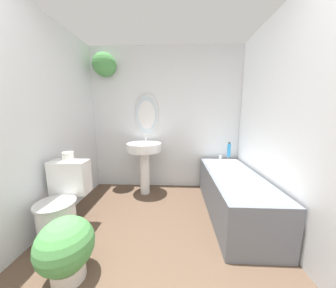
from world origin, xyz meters
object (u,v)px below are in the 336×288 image
at_px(toilet, 62,205).
at_px(potted_plant, 66,247).
at_px(shampoo_bottle, 229,150).
at_px(bathtub, 233,193).
at_px(pedestal_sink, 144,155).
at_px(toilet_paper_roll, 68,156).

relative_size(toilet, potted_plant, 1.53).
bearing_deg(potted_plant, shampoo_bottle, 43.34).
bearing_deg(toilet, bathtub, 15.14).
height_order(pedestal_sink, toilet_paper_roll, pedestal_sink).
distance_m(toilet, pedestal_sink, 1.28).
height_order(bathtub, potted_plant, bathtub).
bearing_deg(shampoo_bottle, bathtub, -100.24).
distance_m(shampoo_bottle, toilet_paper_roll, 2.27).
bearing_deg(bathtub, shampoo_bottle, 79.76).
distance_m(bathtub, potted_plant, 1.87).
xyz_separation_m(potted_plant, toilet_paper_roll, (-0.34, 0.64, 0.56)).
bearing_deg(pedestal_sink, shampoo_bottle, 4.06).
distance_m(shampoo_bottle, potted_plant, 2.39).
distance_m(toilet, toilet_paper_roll, 0.51).
distance_m(bathtub, shampoo_bottle, 0.77).
height_order(toilet, pedestal_sink, pedestal_sink).
bearing_deg(toilet, potted_plant, -53.88).
bearing_deg(toilet_paper_roll, potted_plant, -62.03).
relative_size(bathtub, shampoo_bottle, 6.70).
height_order(bathtub, toilet_paper_roll, toilet_paper_roll).
xyz_separation_m(toilet, pedestal_sink, (0.68, 1.05, 0.29)).
bearing_deg(shampoo_bottle, potted_plant, -136.66).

